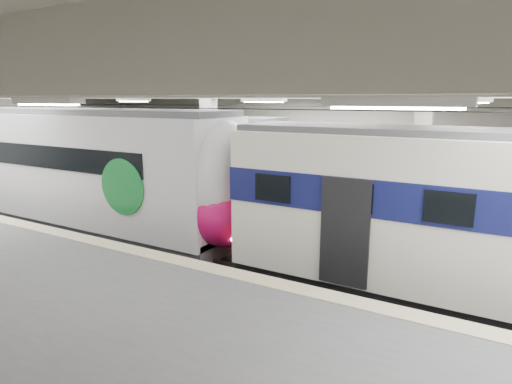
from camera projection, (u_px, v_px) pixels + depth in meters
The scene contains 4 objects.
station_hall at pixel (197, 165), 11.54m from camera, with size 36.00×24.00×5.75m.
modern_emu at pixel (107, 173), 15.90m from camera, with size 14.44×2.98×4.63m.
older_rer at pixel (501, 221), 9.72m from camera, with size 13.03×2.88×4.32m.
far_train at pixel (164, 156), 21.61m from camera, with size 13.07×2.79×4.20m.
Camera 1 is at (7.03, -10.90, 4.98)m, focal length 30.00 mm.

